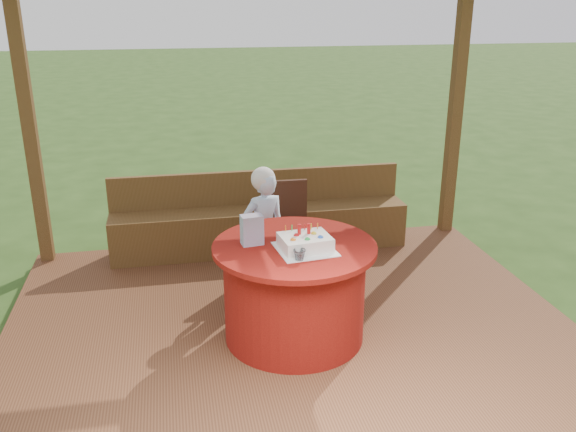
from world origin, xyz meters
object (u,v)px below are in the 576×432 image
(elderly_woman, at_px, (264,227))
(gift_bag, at_px, (252,230))
(table, at_px, (294,291))
(drinking_glass, at_px, (300,255))
(birthday_cake, at_px, (305,243))
(chair, at_px, (286,225))
(bench, at_px, (260,225))

(elderly_woman, distance_m, gift_bag, 0.89)
(table, height_order, elderly_woman, elderly_woman)
(drinking_glass, bearing_deg, gift_bag, 127.87)
(gift_bag, bearing_deg, elderly_woman, 67.53)
(birthday_cake, relative_size, gift_bag, 1.98)
(chair, bearing_deg, bench, 102.55)
(elderly_woman, distance_m, drinking_glass, 1.19)
(chair, height_order, drinking_glass, chair)
(table, distance_m, elderly_woman, 0.91)
(table, bearing_deg, elderly_woman, 95.76)
(chair, height_order, gift_bag, gift_bag)
(elderly_woman, relative_size, drinking_glass, 12.86)
(bench, height_order, gift_bag, gift_bag)
(birthday_cake, bearing_deg, table, 117.72)
(table, xyz_separation_m, gift_bag, (-0.30, 0.07, 0.49))
(elderly_woman, height_order, birthday_cake, elderly_woman)
(table, height_order, chair, chair)
(bench, relative_size, table, 2.47)
(bench, xyz_separation_m, chair, (0.14, -0.64, 0.23))
(table, xyz_separation_m, drinking_glass, (-0.02, -0.29, 0.42))
(elderly_woman, xyz_separation_m, gift_bag, (-0.21, -0.81, 0.30))
(elderly_woman, bearing_deg, drinking_glass, -86.86)
(gift_bag, bearing_deg, table, -20.87)
(chair, relative_size, drinking_glass, 10.16)
(elderly_woman, bearing_deg, table, -84.24)
(bench, height_order, birthday_cake, birthday_cake)
(table, xyz_separation_m, chair, (0.15, 1.12, 0.10))
(bench, bearing_deg, drinking_glass, -90.97)
(chair, bearing_deg, drinking_glass, -97.22)
(gift_bag, bearing_deg, bench, 71.85)
(bench, xyz_separation_m, table, (-0.01, -1.76, 0.12))
(table, bearing_deg, bench, 89.68)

